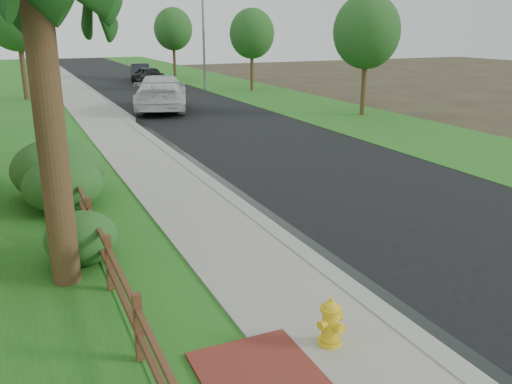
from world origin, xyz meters
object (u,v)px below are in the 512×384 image
white_suv (161,93)px  streetlight (201,25)px  fire_hydrant (330,323)px  dark_car_mid (147,75)px  ranch_fence (83,203)px

white_suv → streetlight: 11.17m
fire_hydrant → streetlight: size_ratio=0.09×
white_suv → streetlight: streetlight is taller
fire_hydrant → streetlight: bearing=74.2°
white_suv → dark_car_mid: size_ratio=1.63×
fire_hydrant → dark_car_mid: (6.64, 39.40, 0.29)m
ranch_fence → streetlight: streetlight is taller
dark_car_mid → streetlight: 7.65m
streetlight → dark_car_mid: bearing=115.8°
fire_hydrant → ranch_fence: bearing=111.2°
dark_car_mid → ranch_fence: bearing=66.1°
white_suv → ranch_fence: bearing=86.5°
dark_car_mid → streetlight: (2.84, -5.88, 3.98)m
ranch_fence → white_suv: white_suv is taller
fire_hydrant → dark_car_mid: 39.95m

